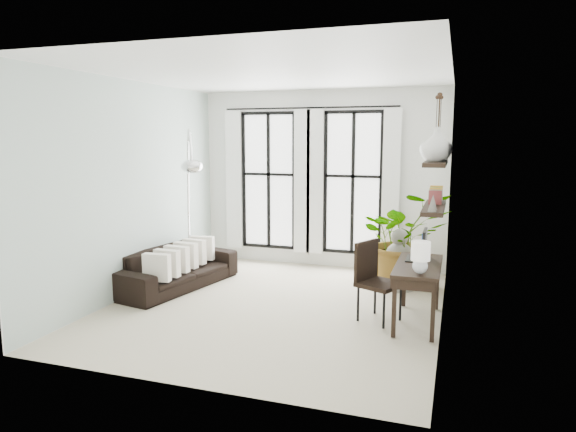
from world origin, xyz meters
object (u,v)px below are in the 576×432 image
at_px(sofa, 176,268).
at_px(desk, 418,269).
at_px(plant, 404,239).
at_px(arc_lamp, 189,168).
at_px(desk_chair, 374,276).
at_px(buddha, 399,263).

height_order(sofa, desk, desk).
distance_m(sofa, desk, 3.80).
xyz_separation_m(plant, desk, (0.35, -1.71, -0.04)).
xyz_separation_m(desk, arc_lamp, (-3.64, 0.81, 1.15)).
xyz_separation_m(sofa, arc_lamp, (0.11, 0.32, 1.56)).
bearing_deg(desk, arc_lamp, 167.44).
height_order(desk_chair, arc_lamp, arc_lamp).
distance_m(arc_lamp, buddha, 3.64).
xyz_separation_m(sofa, buddha, (3.36, 1.05, 0.09)).
height_order(sofa, buddha, buddha).
xyz_separation_m(plant, arc_lamp, (-3.29, -0.90, 1.11)).
height_order(desk, buddha, desk).
bearing_deg(arc_lamp, sofa, -108.02).
bearing_deg(buddha, desk_chair, -96.00).
bearing_deg(desk_chair, buddha, 108.94).
height_order(desk, desk_chair, desk).
bearing_deg(desk, buddha, 104.24).
distance_m(plant, buddha, 0.40).
bearing_deg(desk_chair, sofa, -163.50).
distance_m(sofa, buddha, 3.52).
bearing_deg(sofa, buddha, -61.04).
relative_size(plant, buddha, 1.60).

